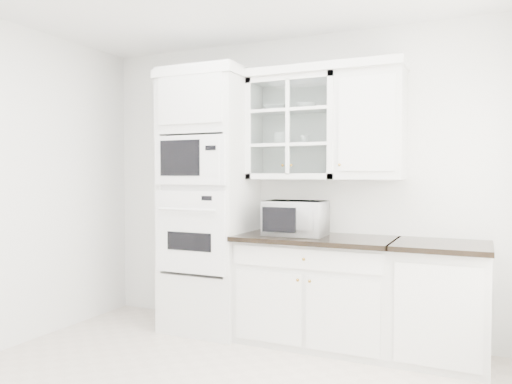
% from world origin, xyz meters
% --- Properties ---
extents(room_shell, '(4.00, 3.50, 2.70)m').
position_xyz_m(room_shell, '(0.00, 0.43, 1.78)').
color(room_shell, white).
rests_on(room_shell, ground).
extents(oven_column, '(0.76, 0.68, 2.40)m').
position_xyz_m(oven_column, '(-0.75, 1.42, 1.20)').
color(oven_column, white).
rests_on(oven_column, ground).
extents(base_cabinet_run, '(1.32, 0.67, 0.92)m').
position_xyz_m(base_cabinet_run, '(0.28, 1.45, 0.46)').
color(base_cabinet_run, white).
rests_on(base_cabinet_run, ground).
extents(extra_base_cabinet, '(0.72, 0.67, 0.92)m').
position_xyz_m(extra_base_cabinet, '(1.28, 1.45, 0.46)').
color(extra_base_cabinet, white).
rests_on(extra_base_cabinet, ground).
extents(upper_cabinet_glass, '(0.80, 0.33, 0.90)m').
position_xyz_m(upper_cabinet_glass, '(0.03, 1.58, 1.85)').
color(upper_cabinet_glass, white).
rests_on(upper_cabinet_glass, room_shell).
extents(upper_cabinet_solid, '(0.55, 0.33, 0.90)m').
position_xyz_m(upper_cabinet_solid, '(0.71, 1.58, 1.85)').
color(upper_cabinet_solid, white).
rests_on(upper_cabinet_solid, room_shell).
extents(crown_molding, '(2.14, 0.38, 0.07)m').
position_xyz_m(crown_molding, '(-0.07, 1.56, 2.33)').
color(crown_molding, white).
rests_on(crown_molding, room_shell).
extents(countertop_microwave, '(0.53, 0.45, 0.30)m').
position_xyz_m(countertop_microwave, '(0.10, 1.43, 1.07)').
color(countertop_microwave, white).
rests_on(countertop_microwave, base_cabinet_run).
extents(bowl_a, '(0.29, 0.29, 0.06)m').
position_xyz_m(bowl_a, '(-0.16, 1.60, 2.04)').
color(bowl_a, white).
rests_on(bowl_a, upper_cabinet_glass).
extents(bowl_b, '(0.21, 0.21, 0.06)m').
position_xyz_m(bowl_b, '(0.14, 1.57, 2.04)').
color(bowl_b, white).
rests_on(bowl_b, upper_cabinet_glass).
extents(cup_a, '(0.14, 0.14, 0.10)m').
position_xyz_m(cup_a, '(-0.09, 1.57, 1.76)').
color(cup_a, white).
rests_on(cup_a, upper_cabinet_glass).
extents(cup_b, '(0.09, 0.09, 0.08)m').
position_xyz_m(cup_b, '(0.12, 1.60, 1.75)').
color(cup_b, white).
rests_on(cup_b, upper_cabinet_glass).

